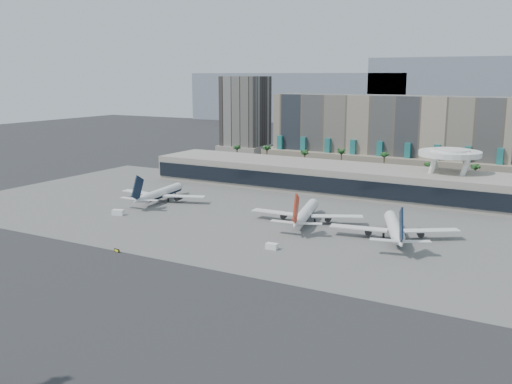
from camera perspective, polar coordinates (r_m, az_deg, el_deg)
The scene contains 14 objects.
ground at distance 176.23m, azimuth -7.16°, elevation -5.90°, with size 900.00×900.00×0.00m, color #232326.
apron_pad at distance 221.15m, azimuth 1.30°, elevation -2.19°, with size 260.00×130.00×0.06m, color #5B5B59.
mountain_ridge at distance 609.59m, azimuth 22.63°, elevation 8.58°, with size 680.00×60.00×70.00m.
hotel at distance 324.20m, azimuth 12.89°, elevation 4.95°, with size 140.00×30.00×42.00m.
office_tower at distance 388.85m, azimuth -1.05°, elevation 7.21°, with size 30.00×30.00×52.00m.
terminal at distance 268.50m, azimuth 6.80°, elevation 1.61°, with size 170.00×32.50×14.50m.
saucer_structure at distance 257.21m, azimuth 18.81°, elevation 3.33°, with size 26.00×26.00×21.89m.
palm_row at distance 298.03m, azimuth 10.66°, elevation 3.26°, with size 157.80×2.80×13.10m.
airliner_left at distance 245.23m, azimuth -9.51°, elevation -0.12°, with size 39.58×40.99×14.19m.
airliner_centre at distance 207.45m, azimuth 4.98°, elevation -2.11°, with size 40.38×41.93×14.72m.
airliner_right at distance 191.93m, azimuth 13.69°, elevation -3.51°, with size 40.21×41.50×15.05m.
service_vehicle_a at distance 225.08m, azimuth -13.63°, elevation -2.00°, with size 4.37×2.14×2.14m, color white.
service_vehicle_b at distance 176.70m, azimuth 1.59°, elevation -5.45°, with size 3.64×2.08×1.87m, color white.
taxiway_sign at distance 179.08m, azimuth -13.75°, elevation -5.70°, with size 2.21×0.63×0.99m.
Camera 1 is at (100.48, -134.81, 52.78)m, focal length 40.00 mm.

